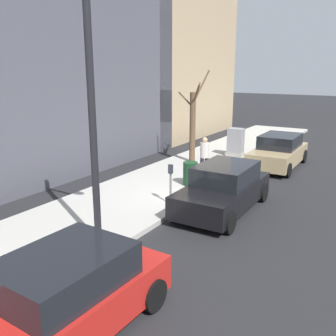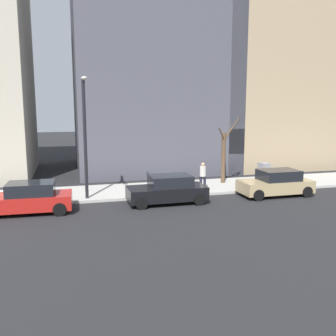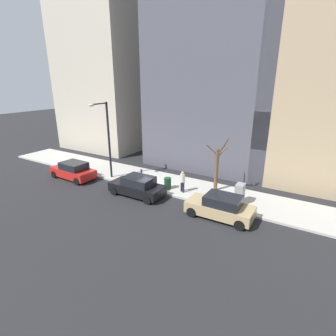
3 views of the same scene
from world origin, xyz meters
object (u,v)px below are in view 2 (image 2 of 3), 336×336
Objects in this scene: parked_car_black at (168,190)px; office_tower_left at (261,62)px; office_block_center at (148,19)px; parked_car_red at (28,198)px; utility_box at (264,174)px; bare_tree at (224,155)px; streetlamp at (85,128)px; trash_bin at (183,184)px; parked_car_tan at (276,183)px; pedestrian_near_meter at (203,174)px; parking_meter at (148,181)px.

parked_car_black is 0.23× the size of office_tower_left.
parked_car_black is 0.17× the size of office_block_center.
parked_car_red is 2.98× the size of utility_box.
bare_tree is (3.78, -11.85, 1.25)m from parked_car_red.
trash_bin is at bearing -83.73° from streetlamp.
parked_car_tan is 2.40m from utility_box.
parked_car_red is at bearing 90.16° from parked_car_tan.
office_block_center reaches higher than office_tower_left.
parked_car_black reaches higher than trash_bin.
office_block_center is (12.74, -8.71, 11.53)m from parked_car_red.
pedestrian_near_meter is (0.05, -1.30, 0.49)m from trash_bin.
pedestrian_near_meter reaches higher than parked_car_tan.
office_tower_left is at bearing -24.08° from parked_car_tan.
trash_bin is (2.09, -8.49, -0.14)m from parked_car_red.
parked_car_red is (-0.09, 7.04, 0.00)m from parked_car_black.
pedestrian_near_meter is (0.67, -6.92, -2.93)m from streetlamp.
office_tower_left is 10.59m from office_block_center.
parked_car_black and parked_car_red have the same top height.
trash_bin is 0.04× the size of office_block_center.
trash_bin is at bearing 68.70° from parked_car_tan.
pedestrian_near_meter is 15.48m from office_tower_left.
parking_meter is at bearing 25.46° from parked_car_black.
parked_car_black is at bearing 135.33° from office_tower_left.
parked_car_red reaches higher than parking_meter.
office_tower_left is at bearing -94.60° from office_block_center.
utility_box is at bearing -84.82° from streetlamp.
office_block_center reaches higher than parked_car_red.
parked_car_black is 4.69× the size of trash_bin.
trash_bin is at bearing 178.85° from office_block_center.
parked_car_tan is at bearing -158.79° from office_block_center.
parked_car_tan is 1.00× the size of parked_car_black.
parked_car_red is 0.17× the size of office_block_center.
office_tower_left is (11.79, -5.16, 8.29)m from parked_car_tan.
parked_car_black is 17.20m from office_block_center.
trash_bin is 0.05× the size of office_tower_left.
office_tower_left is (10.30, -12.47, 8.05)m from parking_meter.
pedestrian_near_meter is at bearing 128.71° from bare_tree.
parked_car_red is 6.50m from parking_meter.
parking_meter is at bearing 129.55° from office_tower_left.
bare_tree is at bearing 60.13° from utility_box.
office_block_center is at bearing -1.15° from trash_bin.
office_block_center is (12.60, 4.89, 11.53)m from parked_car_tan.
streetlamp is 6.61m from trash_bin.
parked_car_tan is at bearing -101.56° from parking_meter.
office_block_center is (10.26, 5.40, 11.41)m from utility_box.
pedestrian_near_meter is at bearing 61.88° from parked_car_tan.
parked_car_red is at bearing 90.13° from parked_car_black.
utility_box reaches higher than parked_car_red.
parking_meter is 0.94× the size of utility_box.
parked_car_black is 0.65× the size of streetlamp.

